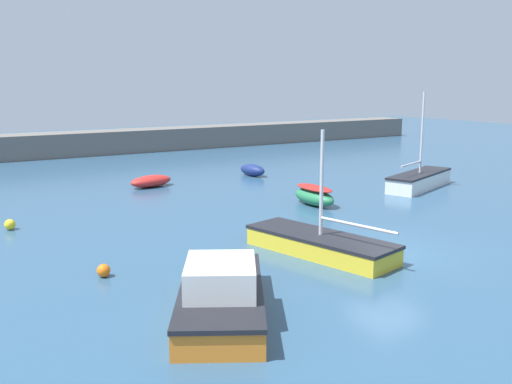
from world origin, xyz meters
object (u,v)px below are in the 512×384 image
at_px(dinghy_near_pier, 252,170).
at_px(mooring_buoy_orange, 104,271).
at_px(rowboat_blue_near, 151,181).
at_px(cabin_cruiser_white, 221,294).
at_px(mooring_buoy_yellow, 10,225).
at_px(rowboat_with_red_cover, 314,195).
at_px(sailboat_tall_mast, 419,180).
at_px(sailboat_short_mast, 320,244).

height_order(dinghy_near_pier, mooring_buoy_orange, dinghy_near_pier).
height_order(rowboat_blue_near, mooring_buoy_orange, rowboat_blue_near).
relative_size(cabin_cruiser_white, mooring_buoy_yellow, 13.24).
bearing_deg(rowboat_blue_near, cabin_cruiser_white, 63.00).
bearing_deg(cabin_cruiser_white, mooring_buoy_yellow, 44.86).
xyz_separation_m(rowboat_with_red_cover, mooring_buoy_yellow, (-13.86, 2.72, -0.27)).
bearing_deg(mooring_buoy_orange, sailboat_tall_mast, 15.55).
height_order(rowboat_with_red_cover, mooring_buoy_orange, rowboat_with_red_cover).
bearing_deg(mooring_buoy_orange, cabin_cruiser_white, -68.69).
xyz_separation_m(rowboat_with_red_cover, dinghy_near_pier, (1.96, 9.32, -0.12)).
height_order(sailboat_tall_mast, mooring_buoy_orange, sailboat_tall_mast).
bearing_deg(rowboat_blue_near, rowboat_with_red_cover, 108.65).
distance_m(rowboat_blue_near, mooring_buoy_yellow, 10.67).
xyz_separation_m(sailboat_tall_mast, mooring_buoy_orange, (-20.21, -5.63, -0.28)).
bearing_deg(sailboat_short_mast, cabin_cruiser_white, 103.90).
height_order(dinghy_near_pier, mooring_buoy_yellow, dinghy_near_pier).
bearing_deg(rowboat_blue_near, mooring_buoy_orange, 52.13).
xyz_separation_m(sailboat_short_mast, mooring_buoy_orange, (-7.40, 1.65, -0.18)).
bearing_deg(rowboat_with_red_cover, mooring_buoy_orange, -66.77).
bearing_deg(dinghy_near_pier, cabin_cruiser_white, 136.89).
relative_size(rowboat_with_red_cover, sailboat_tall_mast, 0.48).
relative_size(sailboat_short_mast, dinghy_near_pier, 2.66).
relative_size(sailboat_short_mast, rowboat_with_red_cover, 2.10).
height_order(cabin_cruiser_white, rowboat_blue_near, cabin_cruiser_white).
bearing_deg(dinghy_near_pier, sailboat_short_mast, 147.04).
xyz_separation_m(rowboat_blue_near, mooring_buoy_orange, (-7.00, -14.11, -0.13)).
relative_size(dinghy_near_pier, sailboat_tall_mast, 0.38).
relative_size(rowboat_with_red_cover, mooring_buoy_orange, 6.80).
relative_size(rowboat_blue_near, sailboat_tall_mast, 0.47).
bearing_deg(sailboat_tall_mast, cabin_cruiser_white, -171.57).
xyz_separation_m(sailboat_short_mast, rowboat_blue_near, (-0.39, 15.75, -0.04)).
bearing_deg(cabin_cruiser_white, rowboat_with_red_cover, -17.50).
distance_m(cabin_cruiser_white, sailboat_short_mast, 6.34).
xyz_separation_m(cabin_cruiser_white, sailboat_short_mast, (5.60, 2.97, -0.21)).
bearing_deg(rowboat_blue_near, dinghy_near_pier, 171.20).
height_order(rowboat_with_red_cover, sailboat_tall_mast, sailboat_tall_mast).
distance_m(sailboat_short_mast, mooring_buoy_yellow, 13.11).
relative_size(sailboat_tall_mast, mooring_buoy_orange, 14.25).
relative_size(sailboat_short_mast, rowboat_blue_near, 2.15).
bearing_deg(sailboat_tall_mast, rowboat_with_red_cover, 162.94).
xyz_separation_m(rowboat_with_red_cover, sailboat_tall_mast, (8.00, 0.50, -0.01)).
xyz_separation_m(dinghy_near_pier, mooring_buoy_orange, (-14.17, -14.44, -0.17)).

